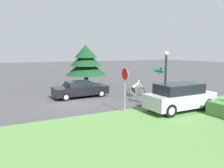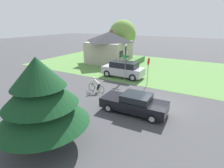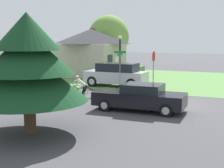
% 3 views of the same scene
% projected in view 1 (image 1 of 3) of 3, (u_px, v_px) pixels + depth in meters
% --- Properties ---
extents(ground_plane, '(140.00, 140.00, 0.00)m').
position_uv_depth(ground_plane, '(74.00, 103.00, 16.86)').
color(ground_plane, '#424244').
extents(sedan_left_lane, '(2.03, 4.72, 1.40)m').
position_uv_depth(sedan_left_lane, '(80.00, 89.00, 18.89)').
color(sedan_left_lane, black).
rests_on(sedan_left_lane, ground).
extents(cyclist, '(0.44, 1.82, 1.42)m').
position_uv_depth(cyclist, '(136.00, 89.00, 19.33)').
color(cyclist, black).
rests_on(cyclist, ground).
extents(parked_suv_right, '(2.02, 4.80, 1.84)m').
position_uv_depth(parked_suv_right, '(180.00, 97.00, 14.51)').
color(parked_suv_right, '#B7B7BC').
rests_on(parked_suv_right, ground).
extents(stop_sign, '(0.81, 0.07, 2.90)m').
position_uv_depth(stop_sign, '(125.00, 80.00, 14.05)').
color(stop_sign, gray).
rests_on(stop_sign, ground).
extents(street_lamp, '(0.30, 0.30, 4.03)m').
position_uv_depth(street_lamp, '(166.00, 74.00, 14.68)').
color(street_lamp, black).
rests_on(street_lamp, ground).
extents(street_name_sign, '(0.90, 0.90, 2.83)m').
position_uv_depth(street_name_sign, '(159.00, 80.00, 15.08)').
color(street_name_sign, gray).
rests_on(street_name_sign, ground).
extents(conifer_tall_near, '(4.59, 4.59, 4.67)m').
position_uv_depth(conifer_tall_near, '(86.00, 62.00, 24.63)').
color(conifer_tall_near, '#4C3823').
rests_on(conifer_tall_near, ground).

